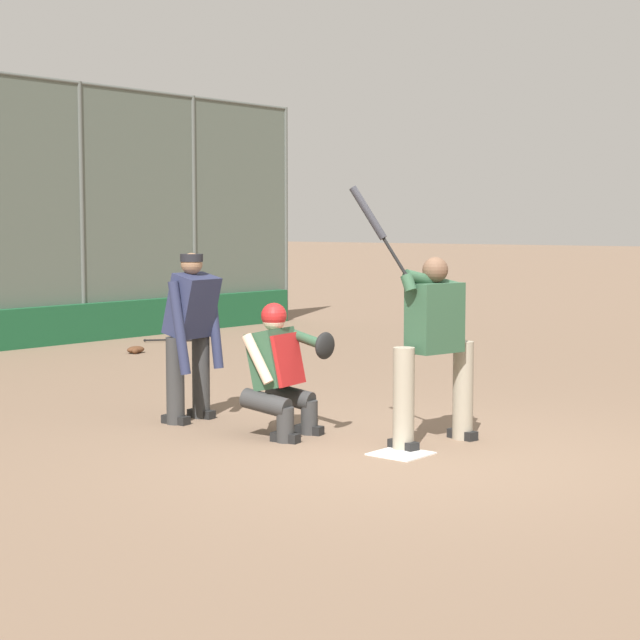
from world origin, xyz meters
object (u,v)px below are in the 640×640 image
at_px(catcher_behind_plate, 281,368).
at_px(umpire_home, 191,332).
at_px(fielding_glove_on_dirt, 136,350).
at_px(spare_bat_near_backstop, 176,340).
at_px(batter_at_plate, 433,343).

distance_m(catcher_behind_plate, umpire_home, 1.18).
xyz_separation_m(umpire_home, fielding_glove_on_dirt, (-3.24, -4.62, -0.82)).
bearing_deg(fielding_glove_on_dirt, catcher_behind_plate, 60.72).
height_order(catcher_behind_plate, spare_bat_near_backstop, catcher_behind_plate).
xyz_separation_m(batter_at_plate, fielding_glove_on_dirt, (-2.67, -7.01, -0.83)).
height_order(catcher_behind_plate, umpire_home, umpire_home).
bearing_deg(batter_at_plate, spare_bat_near_backstop, -107.27).
xyz_separation_m(batter_at_plate, catcher_behind_plate, (0.57, -1.24, -0.26)).
distance_m(umpire_home, spare_bat_near_backstop, 7.14).
bearing_deg(umpire_home, batter_at_plate, 97.11).
bearing_deg(umpire_home, spare_bat_near_backstop, -137.87).
relative_size(catcher_behind_plate, umpire_home, 0.74).
bearing_deg(catcher_behind_plate, spare_bat_near_backstop, -135.51).
bearing_deg(umpire_home, fielding_glove_on_dirt, -131.48).
relative_size(batter_at_plate, fielding_glove_on_dirt, 7.60).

